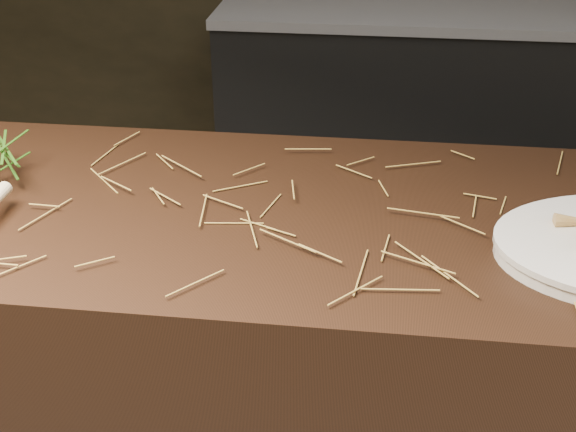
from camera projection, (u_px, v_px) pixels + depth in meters
The scene contains 3 objects.
main_counter at pixel (332, 391), 1.58m from camera, with size 2.40×0.70×0.90m, color black.
back_counter at pixel (428, 104), 3.18m from camera, with size 1.82×0.62×0.84m.
straw_bedding at pixel (340, 208), 1.35m from camera, with size 1.40×0.60×0.02m, color olive, non-canonical shape.
Camera 1 is at (0.05, -0.89, 1.56)m, focal length 45.00 mm.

